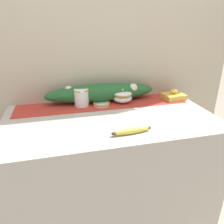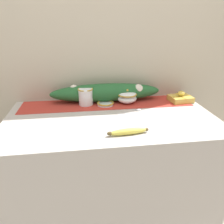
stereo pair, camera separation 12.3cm
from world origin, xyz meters
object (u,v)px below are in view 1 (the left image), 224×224
at_px(small_dish, 102,104).
at_px(banana, 132,131).
at_px(gift_box, 173,96).
at_px(cream_pitcher, 81,97).
at_px(sugar_bowl, 122,96).
at_px(spoon, 134,109).

height_order(small_dish, banana, banana).
height_order(small_dish, gift_box, gift_box).
relative_size(cream_pitcher, banana, 0.55).
bearing_deg(sugar_bowl, gift_box, -3.76).
bearing_deg(banana, spoon, 68.16).
xyz_separation_m(cream_pitcher, small_dish, (0.13, -0.03, -0.05)).
xyz_separation_m(sugar_bowl, spoon, (0.04, -0.15, -0.04)).
bearing_deg(sugar_bowl, small_dish, -170.25).
bearing_deg(spoon, sugar_bowl, 85.23).
distance_m(banana, gift_box, 0.62).
bearing_deg(small_dish, cream_pitcher, 167.86).
bearing_deg(cream_pitcher, small_dish, -12.14).
distance_m(sugar_bowl, small_dish, 0.16).
relative_size(cream_pitcher, gift_box, 0.75).
bearing_deg(cream_pitcher, gift_box, -2.30).
distance_m(small_dish, spoon, 0.22).
bearing_deg(spoon, cream_pitcher, 136.42).
bearing_deg(gift_box, cream_pitcher, 177.70).
xyz_separation_m(banana, spoon, (0.12, 0.30, -0.01)).
xyz_separation_m(banana, gift_box, (0.46, 0.42, 0.01)).
xyz_separation_m(small_dish, gift_box, (0.53, 0.00, 0.01)).
relative_size(sugar_bowl, spoon, 0.79).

